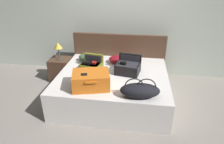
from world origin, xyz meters
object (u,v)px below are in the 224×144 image
Objects in this scene: bed at (113,86)px; hard_case_medium at (128,67)px; pillow_near_headboard at (90,58)px; table_lamp at (58,47)px; nightstand at (61,69)px; hard_case_large at (91,80)px; hard_case_small at (91,65)px; duffel_bag at (140,90)px; pillow_center_head at (121,60)px.

bed is 4.14× the size of hard_case_medium.
table_lamp reaches higher than pillow_near_headboard.
nightstand is at bearing 170.93° from pillow_near_headboard.
hard_case_small is at bearing 88.95° from hard_case_large.
duffel_bag reaches higher than pillow_near_headboard.
table_lamp is (-1.52, 0.52, 0.14)m from hard_case_medium.
hard_case_medium is 0.78× the size of duffel_bag.
bed is 0.70m from hard_case_large.
pillow_near_headboard is 0.64m from pillow_center_head.
hard_case_small is at bearing 160.51° from bed.
pillow_center_head is (0.64, -0.00, -0.00)m from pillow_near_headboard.
hard_case_medium is at bearing -26.80° from pillow_near_headboard.
nightstand is 1.32× the size of table_lamp.
hard_case_large reaches higher than pillow_center_head.
hard_case_medium is 1.00× the size of pillow_near_headboard.
hard_case_large is 1.33× the size of nightstand.
pillow_center_head is (-0.39, 1.17, -0.03)m from duffel_bag.
pillow_near_headboard is at bearing 163.41° from hard_case_medium.
hard_case_large is 1.49m from table_lamp.
hard_case_large is 1.38× the size of hard_case_medium.
hard_case_medium is (0.54, 0.59, -0.02)m from hard_case_large.
hard_case_large is 1.76× the size of table_lamp.
table_lamp reaches higher than hard_case_medium.
pillow_center_head is 1.01× the size of nightstand.
duffel_bag is at bearing -48.37° from pillow_near_headboard.
pillow_center_head is 1.40m from nightstand.
nightstand is (-1.75, 1.28, -0.39)m from duffel_bag.
hard_case_small is at bearing -28.80° from nightstand.
nightstand is 0.53m from table_lamp.
pillow_center_head is (0.09, 0.49, 0.34)m from bed.
pillow_near_headboard is 0.80m from nightstand.
pillow_near_headboard is at bearing -9.07° from nightstand.
hard_case_small is 0.96m from table_lamp.
hard_case_large is at bearing -66.89° from hard_case_small.
duffel_bag is at bearing -54.11° from bed.
hard_case_large is 1.09× the size of duffel_bag.
pillow_near_headboard reaches higher than bed.
bed is at bearing -25.75° from nightstand.
hard_case_large is at bearing -110.39° from pillow_center_head.
hard_case_medium is 0.96× the size of nightstand.
pillow_near_headboard is (-0.12, 0.34, 0.00)m from hard_case_small.
hard_case_large is at bearing -118.62° from bed.
table_lamp reaches higher than nightstand.
pillow_near_headboard is 0.73m from table_lamp.
duffel_bag reaches higher than nightstand.
hard_case_medium is 1.12× the size of hard_case_small.
hard_case_small reaches higher than nightstand.
nightstand is (-0.98, 1.12, -0.41)m from hard_case_large.
hard_case_large is at bearing -74.80° from pillow_near_headboard.
hard_case_small reaches higher than pillow_near_headboard.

